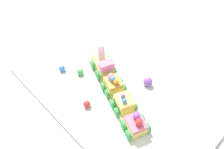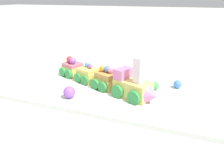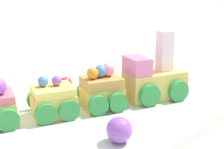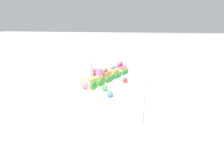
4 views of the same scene
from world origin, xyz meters
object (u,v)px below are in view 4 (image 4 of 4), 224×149
Objects in this scene: cake_car_caramel at (105,76)px; gumball_purple at (90,73)px; cake_train_locomotive at (91,80)px; cake_car_strawberry at (120,69)px; gumball_blue at (110,94)px; gumball_red at (125,80)px; gumball_green at (105,88)px; cake_car_lemon at (113,73)px.

cake_car_caramel is 0.11m from gumball_purple.
cake_train_locomotive is 1.50× the size of cake_car_strawberry.
cake_car_strawberry reaches higher than gumball_purple.
gumball_blue is at bearing 68.66° from cake_train_locomotive.
gumball_green is at bearing -30.49° from gumball_red.
gumball_purple is (0.08, -0.15, -0.01)m from cake_car_strawberry.
gumball_red is at bearing 141.57° from cake_train_locomotive.
cake_car_strawberry is (-0.14, 0.06, -0.00)m from cake_car_caramel.
gumball_red is (0.08, 0.20, -0.00)m from gumball_purple.
cake_car_lemon is 2.77× the size of gumball_purple.
cake_car_lemon is 3.55× the size of gumball_green.
cake_car_lemon is 0.11m from gumball_red.
cake_car_lemon is 3.75× the size of gumball_red.
gumball_red is at bearing 69.18° from gumball_purple.
cake_car_caramel is 3.67× the size of gumball_blue.
cake_car_caramel is 3.75× the size of gumball_red.
cake_car_strawberry is (-0.23, 0.09, -0.01)m from cake_train_locomotive.
gumball_purple is (-0.25, -0.16, 0.00)m from gumball_blue.
cake_train_locomotive reaches higher than cake_car_lemon.
cake_train_locomotive reaches higher than cake_car_strawberry.
gumball_green is at bearing -149.48° from gumball_blue.
gumball_blue is at bearing 30.52° from gumball_green.
gumball_purple is at bearing -146.41° from gumball_green.
cake_car_caramel reaches higher than cake_car_strawberry.
cake_car_caramel reaches higher than gumball_blue.
gumball_blue is 0.30m from gumball_purple.
cake_car_lemon is at bearing -137.39° from gumball_red.
cake_car_lemon reaches higher than gumball_red.
cake_train_locomotive is 0.16m from gumball_red.
gumball_red is at bearing 64.32° from cake_car_lemon.
cake_car_strawberry is at bearing 117.40° from gumball_purple.
cake_car_lemon is 0.20m from gumball_green.
gumball_blue is 1.02× the size of gumball_red.
cake_car_strawberry reaches higher than cake_car_lemon.
cake_train_locomotive is at bearing -119.09° from gumball_green.
cake_car_lemon is (-0.07, 0.03, -0.00)m from cake_car_caramel.
gumball_blue is at bearing 41.15° from cake_car_caramel.
cake_car_caramel is at bearing 179.90° from cake_train_locomotive.
cake_train_locomotive is 0.08m from gumball_green.
cake_car_lemon reaches higher than gumball_blue.
gumball_purple is at bearing -40.89° from cake_car_strawberry.
gumball_green is (0.13, 0.03, -0.01)m from cake_car_caramel.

